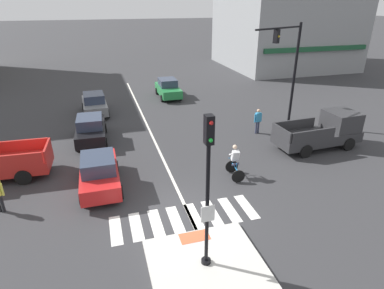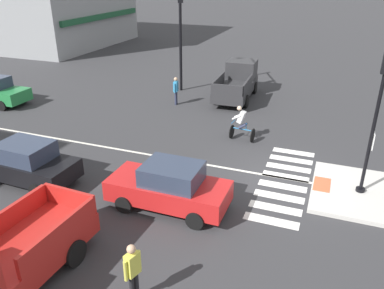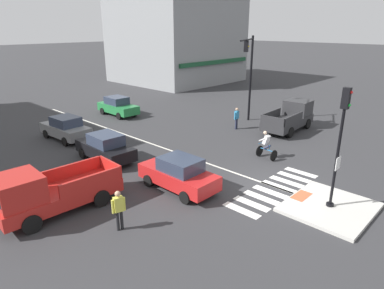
{
  "view_description": "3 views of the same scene",
  "coord_description": "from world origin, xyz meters",
  "px_view_note": "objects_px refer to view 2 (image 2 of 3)",
  "views": [
    {
      "loc": [
        -2.75,
        -10.63,
        8.12
      ],
      "look_at": [
        1.3,
        3.2,
        1.66
      ],
      "focal_mm": 30.33,
      "sensor_mm": 36.0,
      "label": 1
    },
    {
      "loc": [
        -13.38,
        -1.45,
        7.51
      ],
      "look_at": [
        0.02,
        3.65,
        0.93
      ],
      "focal_mm": 36.09,
      "sensor_mm": 36.0,
      "label": 2
    },
    {
      "loc": [
        -13.58,
        -7.5,
        7.54
      ],
      "look_at": [
        -0.96,
        4.48,
        1.44
      ],
      "focal_mm": 31.73,
      "sensor_mm": 36.0,
      "label": 3
    }
  ],
  "objects_px": {
    "cyclist": "(241,123)",
    "pedestrian_at_curb_left": "(133,268)",
    "pedestrian_waiting_far_side": "(176,89)",
    "car_red_westbound_near": "(169,186)",
    "signal_pole": "(377,110)",
    "traffic_light_mast": "(180,24)",
    "pickup_truck_charcoal_cross_right": "(238,82)",
    "car_black_westbound_far": "(25,163)"
  },
  "relations": [
    {
      "from": "car_black_westbound_far",
      "to": "pickup_truck_charcoal_cross_right",
      "type": "relative_size",
      "value": 0.8
    },
    {
      "from": "car_red_westbound_near",
      "to": "pedestrian_at_curb_left",
      "type": "relative_size",
      "value": 2.46
    },
    {
      "from": "pedestrian_at_curb_left",
      "to": "signal_pole",
      "type": "bearing_deg",
      "value": -36.26
    },
    {
      "from": "signal_pole",
      "to": "traffic_light_mast",
      "type": "relative_size",
      "value": 0.75
    },
    {
      "from": "pickup_truck_charcoal_cross_right",
      "to": "pedestrian_at_curb_left",
      "type": "bearing_deg",
      "value": -173.69
    },
    {
      "from": "pickup_truck_charcoal_cross_right",
      "to": "pedestrian_at_curb_left",
      "type": "xyz_separation_m",
      "value": [
        -17.01,
        -1.88,
        0.0
      ]
    },
    {
      "from": "pedestrian_at_curb_left",
      "to": "pedestrian_waiting_far_side",
      "type": "xyz_separation_m",
      "value": [
        14.22,
        4.93,
        0.0
      ]
    },
    {
      "from": "car_black_westbound_far",
      "to": "cyclist",
      "type": "distance_m",
      "value": 9.51
    },
    {
      "from": "pickup_truck_charcoal_cross_right",
      "to": "pedestrian_waiting_far_side",
      "type": "bearing_deg",
      "value": 132.51
    },
    {
      "from": "signal_pole",
      "to": "traffic_light_mast",
      "type": "xyz_separation_m",
      "value": [
        9.17,
        10.77,
        1.18
      ]
    },
    {
      "from": "car_black_westbound_far",
      "to": "pickup_truck_charcoal_cross_right",
      "type": "bearing_deg",
      "value": -19.71
    },
    {
      "from": "car_red_westbound_near",
      "to": "cyclist",
      "type": "relative_size",
      "value": 2.44
    },
    {
      "from": "traffic_light_mast",
      "to": "car_black_westbound_far",
      "type": "height_order",
      "value": "traffic_light_mast"
    },
    {
      "from": "pedestrian_at_curb_left",
      "to": "pickup_truck_charcoal_cross_right",
      "type": "bearing_deg",
      "value": 6.31
    },
    {
      "from": "signal_pole",
      "to": "pedestrian_at_curb_left",
      "type": "relative_size",
      "value": 3.09
    },
    {
      "from": "car_red_westbound_near",
      "to": "pedestrian_waiting_far_side",
      "type": "bearing_deg",
      "value": 21.86
    },
    {
      "from": "car_black_westbound_far",
      "to": "pickup_truck_charcoal_cross_right",
      "type": "height_order",
      "value": "pickup_truck_charcoal_cross_right"
    },
    {
      "from": "cyclist",
      "to": "pedestrian_waiting_far_side",
      "type": "height_order",
      "value": "cyclist"
    },
    {
      "from": "pickup_truck_charcoal_cross_right",
      "to": "pedestrian_at_curb_left",
      "type": "height_order",
      "value": "pickup_truck_charcoal_cross_right"
    },
    {
      "from": "car_red_westbound_near",
      "to": "car_black_westbound_far",
      "type": "relative_size",
      "value": 0.99
    },
    {
      "from": "signal_pole",
      "to": "pickup_truck_charcoal_cross_right",
      "type": "relative_size",
      "value": 0.99
    },
    {
      "from": "cyclist",
      "to": "pedestrian_waiting_far_side",
      "type": "xyz_separation_m",
      "value": [
        3.73,
        4.94,
        0.11
      ]
    },
    {
      "from": "cyclist",
      "to": "pedestrian_waiting_far_side",
      "type": "distance_m",
      "value": 6.19
    },
    {
      "from": "signal_pole",
      "to": "pickup_truck_charcoal_cross_right",
      "type": "bearing_deg",
      "value": 36.26
    },
    {
      "from": "car_red_westbound_near",
      "to": "pickup_truck_charcoal_cross_right",
      "type": "xyz_separation_m",
      "value": [
        12.97,
        1.04,
        0.17
      ]
    },
    {
      "from": "traffic_light_mast",
      "to": "pedestrian_at_curb_left",
      "type": "relative_size",
      "value": 4.09
    },
    {
      "from": "pickup_truck_charcoal_cross_right",
      "to": "pedestrian_waiting_far_side",
      "type": "xyz_separation_m",
      "value": [
        -2.79,
        3.04,
        0.0
      ]
    },
    {
      "from": "car_red_westbound_near",
      "to": "pedestrian_at_curb_left",
      "type": "distance_m",
      "value": 4.13
    },
    {
      "from": "car_red_westbound_near",
      "to": "cyclist",
      "type": "height_order",
      "value": "cyclist"
    },
    {
      "from": "car_red_westbound_near",
      "to": "pickup_truck_charcoal_cross_right",
      "type": "height_order",
      "value": "pickup_truck_charcoal_cross_right"
    },
    {
      "from": "signal_pole",
      "to": "traffic_light_mast",
      "type": "bearing_deg",
      "value": 49.62
    },
    {
      "from": "signal_pole",
      "to": "pedestrian_at_curb_left",
      "type": "xyz_separation_m",
      "value": [
        -7.22,
        5.3,
        -2.26
      ]
    },
    {
      "from": "car_black_westbound_far",
      "to": "car_red_westbound_near",
      "type": "bearing_deg",
      "value": -86.65
    },
    {
      "from": "pedestrian_waiting_far_side",
      "to": "pedestrian_at_curb_left",
      "type": "bearing_deg",
      "value": -160.9
    },
    {
      "from": "signal_pole",
      "to": "cyclist",
      "type": "relative_size",
      "value": 3.07
    },
    {
      "from": "car_black_westbound_far",
      "to": "signal_pole",
      "type": "bearing_deg",
      "value": -73.58
    },
    {
      "from": "cyclist",
      "to": "pedestrian_at_curb_left",
      "type": "xyz_separation_m",
      "value": [
        -10.49,
        0.01,
        0.11
      ]
    },
    {
      "from": "traffic_light_mast",
      "to": "signal_pole",
      "type": "bearing_deg",
      "value": -130.38
    },
    {
      "from": "signal_pole",
      "to": "pedestrian_waiting_far_side",
      "type": "height_order",
      "value": "signal_pole"
    },
    {
      "from": "car_black_westbound_far",
      "to": "traffic_light_mast",
      "type": "bearing_deg",
      "value": -5.29
    },
    {
      "from": "cyclist",
      "to": "pedestrian_at_curb_left",
      "type": "relative_size",
      "value": 1.01
    },
    {
      "from": "car_red_westbound_near",
      "to": "pedestrian_at_curb_left",
      "type": "bearing_deg",
      "value": -168.24
    }
  ]
}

